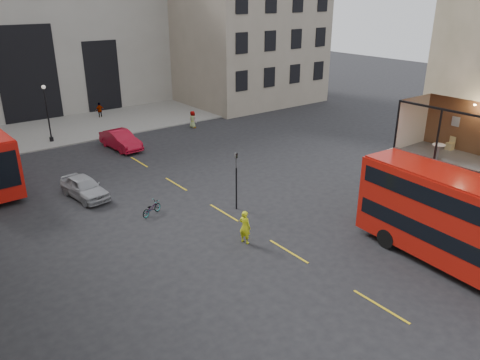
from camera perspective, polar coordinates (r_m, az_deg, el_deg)
ground at (r=23.81m, az=19.72°, el=-12.56°), size 140.00×140.00×0.00m
gateway at (r=59.26m, az=-26.34°, el=16.26°), size 35.00×10.60×18.00m
building_right at (r=62.35m, az=-0.49°, el=19.49°), size 16.60×18.60×20.00m
pavement_far at (r=50.85m, az=-23.24°, el=5.37°), size 40.00×12.00×0.12m
traffic_light_near at (r=29.27m, az=-0.45°, el=0.77°), size 0.16×0.20×3.80m
street_lamp_b at (r=46.52m, az=-22.35°, el=7.09°), size 0.36×0.36×5.33m
bus_near at (r=24.99m, az=26.48°, el=-4.91°), size 3.51×12.07×4.75m
car_a at (r=33.28m, az=-18.46°, el=-0.83°), size 2.35×4.62×1.51m
car_b at (r=42.96m, az=-14.34°, el=4.76°), size 2.15×5.12×1.65m
bicycle at (r=29.81m, az=-10.74°, el=-3.40°), size 1.73×1.14×0.86m
cyclist at (r=25.87m, az=0.60°, el=-5.74°), size 0.65×0.81×1.94m
pedestrian_c at (r=54.54m, az=-16.72°, el=8.12°), size 1.02×0.44×1.73m
pedestrian_d at (r=48.61m, az=-5.79°, el=7.35°), size 0.69×0.94×1.76m
cafe_table_far at (r=27.28m, az=23.03°, el=3.46°), size 0.67×0.67×0.83m
cafe_chair_d at (r=29.34m, az=24.23°, el=3.82°), size 0.41×0.41×0.76m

